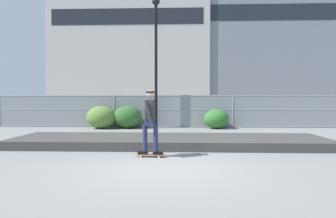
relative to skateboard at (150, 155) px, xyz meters
name	(u,v)px	position (x,y,z in m)	size (l,w,h in m)	color
ground_plane	(165,168)	(0.47, -1.32, -0.06)	(120.00, 120.00, 0.00)	slate
gravel_berm	(169,141)	(0.47, 2.10, 0.09)	(10.86, 2.69, 0.30)	#3D3A38
skateboard	(150,155)	(0.00, 0.00, 0.00)	(0.82, 0.28, 0.07)	#9E5B33
skater	(150,118)	(0.00, 0.00, 1.05)	(0.73, 0.60, 1.81)	black
chain_fence	(173,111)	(0.47, 8.51, 0.88)	(20.33, 0.06, 1.85)	gray
street_lamp	(156,48)	(-0.46, 8.04, 4.35)	(0.44, 0.44, 7.13)	black
parked_car_near	(102,111)	(-4.15, 10.62, 0.78)	(4.53, 2.22, 1.66)	silver
parked_car_mid	(206,111)	(2.56, 10.86, 0.78)	(4.55, 2.26, 1.66)	#566B4C
library_building	(133,42)	(-7.34, 43.62, 11.52)	(25.81, 11.91, 23.15)	#B2AFA8
office_block	(268,39)	(16.40, 44.66, 11.96)	(25.25, 13.24, 24.02)	slate
shrub_left	(101,117)	(-3.45, 7.73, 0.56)	(1.61, 1.32, 1.24)	#567A33
shrub_center	(127,117)	(-2.04, 7.91, 0.56)	(1.61, 1.31, 1.24)	#2D5B28
shrub_right	(216,119)	(2.86, 7.95, 0.47)	(1.38, 1.13, 1.06)	#336B2D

